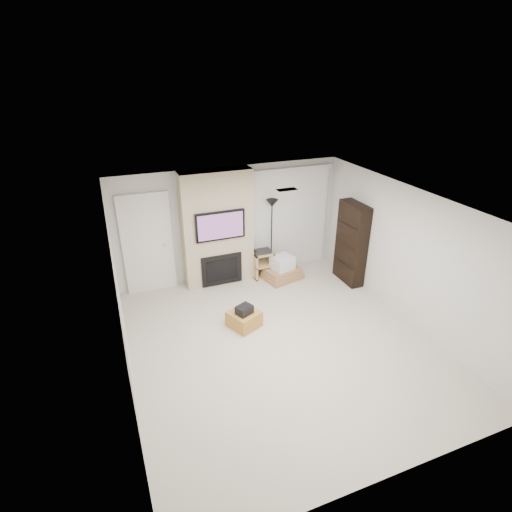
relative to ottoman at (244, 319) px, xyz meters
name	(u,v)px	position (x,y,z in m)	size (l,w,h in m)	color
floor	(281,343)	(0.42, -0.72, -0.15)	(5.00, 5.50, 0.00)	beige
ceiling	(286,207)	(0.42, -0.72, 2.35)	(5.00, 5.50, 0.00)	white
wall_back	(230,223)	(0.42, 2.03, 1.10)	(5.00, 2.50, 0.00)	beige
wall_front	(395,402)	(0.42, -3.47, 1.10)	(5.00, 2.50, 0.00)	beige
wall_left	(122,312)	(-2.08, -0.72, 1.10)	(5.50, 2.50, 0.00)	beige
wall_right	(408,256)	(2.92, -0.72, 1.10)	(5.50, 2.50, 0.00)	beige
hvac_vent	(287,190)	(0.82, 0.08, 2.35)	(0.35, 0.18, 0.01)	silver
ottoman	(244,319)	(0.00, 0.00, 0.00)	(0.50, 0.50, 0.30)	#AF7932
black_bag	(244,310)	(-0.01, -0.05, 0.23)	(0.28, 0.22, 0.16)	black
fireplace_wall	(218,229)	(0.07, 1.82, 1.09)	(1.50, 0.47, 2.50)	tan
entry_door	(148,244)	(-1.38, 1.99, 0.90)	(1.02, 0.11, 2.14)	silver
vertical_blinds	(289,215)	(1.82, 1.98, 1.12)	(1.98, 0.10, 2.37)	silver
floor_lamp	(272,216)	(1.31, 1.78, 1.24)	(0.26, 0.26, 1.76)	black
av_stand	(263,263)	(1.05, 1.66, 0.20)	(0.45, 0.38, 0.66)	tan
box_stack	(282,270)	(1.42, 1.40, 0.06)	(0.94, 0.79, 0.55)	#A5764D
bookshelf	(351,243)	(2.76, 0.79, 0.75)	(0.30, 0.80, 1.80)	black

